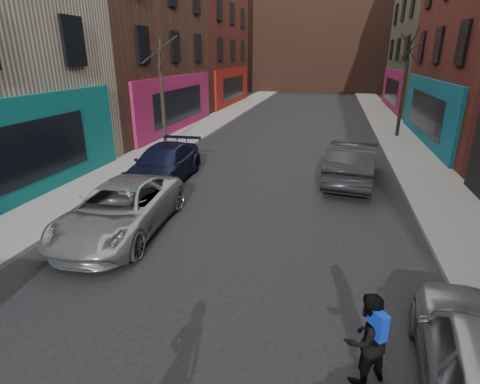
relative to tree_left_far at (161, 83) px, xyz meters
The scene contains 9 objects.
sidewalk_left 12.45m from the tree_left_far, 90.24° to the left, with size 2.50×84.00×0.13m, color gray.
sidewalk_right 17.61m from the tree_left_far, 43.95° to the left, with size 2.50×84.00×0.13m, color gray.
building_far 38.67m from the tree_left_far, 80.73° to the left, with size 40.00×10.00×14.00m, color #47281E.
tree_left_far is the anchor object (origin of this frame).
tree_right_far 13.78m from the tree_left_far, 25.82° to the left, with size 2.00×2.00×6.80m, color black, non-canonical shape.
parked_left_far 10.32m from the tree_left_far, 72.78° to the right, with size 2.31×5.00×1.39m, color gray.
parked_left_end 6.11m from the tree_left_far, 66.37° to the right, with size 1.96×4.81×1.40m, color black.
parked_right_end 10.31m from the tree_left_far, 19.73° to the right, with size 1.70×4.88×1.61m, color black.
pedestrian 16.37m from the tree_left_far, 55.28° to the right, with size 0.93×0.89×1.51m.
Camera 1 is at (2.23, -0.05, 4.72)m, focal length 28.00 mm.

